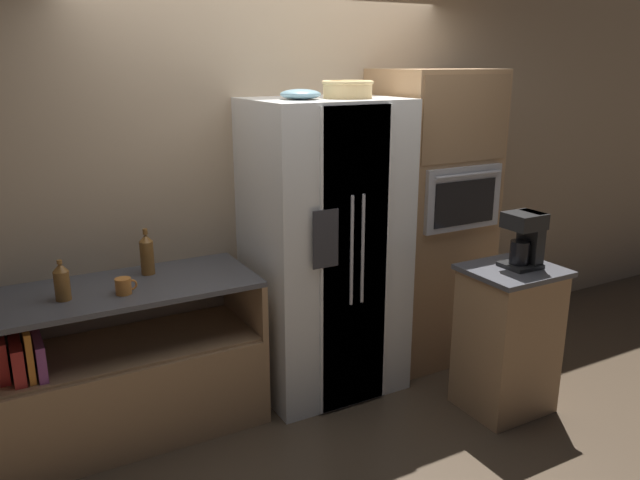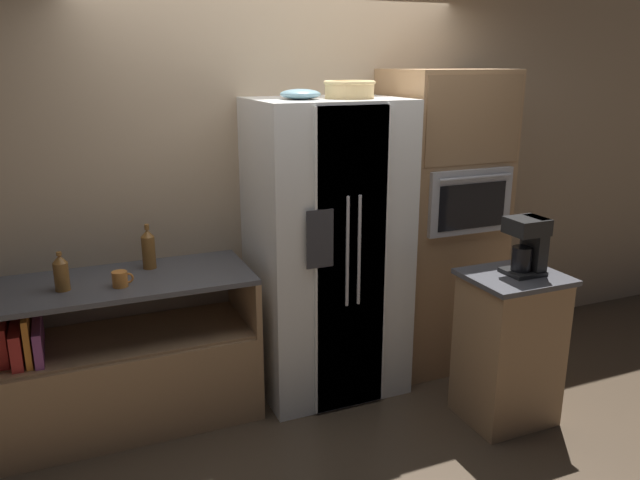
# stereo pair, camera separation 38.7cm
# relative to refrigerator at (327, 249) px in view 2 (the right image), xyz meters

# --- Properties ---
(ground_plane) EXTENTS (20.00, 20.00, 0.00)m
(ground_plane) POSITION_rel_refrigerator_xyz_m (-0.17, -0.01, -0.95)
(ground_plane) COLOR #4C3D2D
(wall_back) EXTENTS (12.00, 0.06, 2.80)m
(wall_back) POSITION_rel_refrigerator_xyz_m (-0.17, 0.40, 0.45)
(wall_back) COLOR tan
(wall_back) RESTS_ON ground_plane
(counter_left) EXTENTS (1.50, 0.65, 0.91)m
(counter_left) POSITION_rel_refrigerator_xyz_m (-1.30, 0.05, -0.62)
(counter_left) COLOR #A87F56
(counter_left) RESTS_ON ground_plane
(refrigerator) EXTENTS (0.92, 0.77, 1.90)m
(refrigerator) POSITION_rel_refrigerator_xyz_m (0.00, 0.00, 0.00)
(refrigerator) COLOR white
(refrigerator) RESTS_ON ground_plane
(wall_oven) EXTENTS (0.75, 0.70, 2.07)m
(wall_oven) POSITION_rel_refrigerator_xyz_m (0.88, 0.05, 0.09)
(wall_oven) COLOR #A87F56
(wall_oven) RESTS_ON ground_plane
(island_counter) EXTENTS (0.55, 0.48, 0.93)m
(island_counter) POSITION_rel_refrigerator_xyz_m (0.83, -0.82, -0.48)
(island_counter) COLOR #A87F56
(island_counter) RESTS_ON ground_plane
(wicker_basket) EXTENTS (0.31, 0.31, 0.10)m
(wicker_basket) POSITION_rel_refrigerator_xyz_m (0.11, -0.07, 1.01)
(wicker_basket) COLOR tan
(wicker_basket) RESTS_ON refrigerator
(fruit_bowl) EXTENTS (0.24, 0.24, 0.06)m
(fruit_bowl) POSITION_rel_refrigerator_xyz_m (-0.19, -0.05, 0.98)
(fruit_bowl) COLOR #668C99
(fruit_bowl) RESTS_ON refrigerator
(bottle_tall) EXTENTS (0.08, 0.08, 0.22)m
(bottle_tall) POSITION_rel_refrigerator_xyz_m (-1.58, -0.01, 0.06)
(bottle_tall) COLOR brown
(bottle_tall) RESTS_ON counter_left
(bottle_short) EXTENTS (0.08, 0.08, 0.27)m
(bottle_short) POSITION_rel_refrigerator_xyz_m (-1.09, 0.19, 0.08)
(bottle_short) COLOR brown
(bottle_short) RESTS_ON counter_left
(mug) EXTENTS (0.12, 0.09, 0.09)m
(mug) POSITION_rel_refrigerator_xyz_m (-1.28, -0.07, -0.00)
(mug) COLOR orange
(mug) RESTS_ON counter_left
(coffee_maker) EXTENTS (0.21, 0.19, 0.33)m
(coffee_maker) POSITION_rel_refrigerator_xyz_m (0.90, -0.82, 0.16)
(coffee_maker) COLOR black
(coffee_maker) RESTS_ON island_counter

